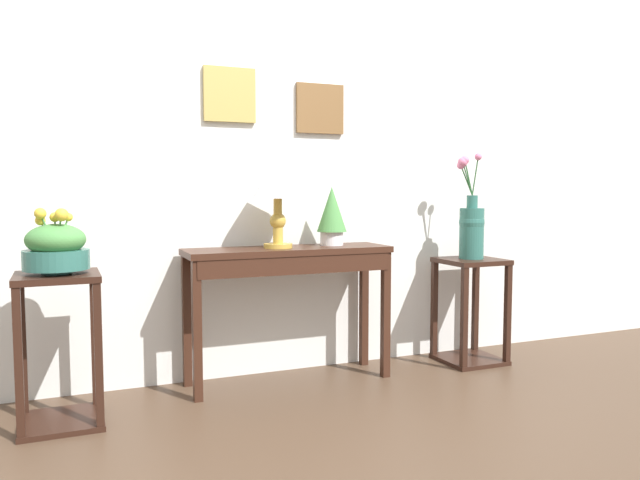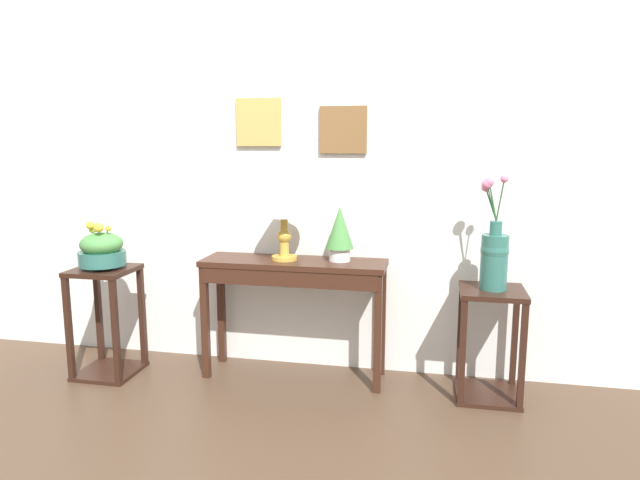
# 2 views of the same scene
# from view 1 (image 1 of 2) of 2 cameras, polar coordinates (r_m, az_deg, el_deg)

# --- Properties ---
(ground_plane) EXTENTS (12.00, 12.00, 0.01)m
(ground_plane) POSITION_cam_1_polar(r_m,az_deg,el_deg) (2.64, 3.38, -20.27)
(ground_plane) COLOR #4C3828
(back_wall_with_art) EXTENTS (9.00, 0.13, 2.80)m
(back_wall_with_art) POSITION_cam_1_polar(r_m,az_deg,el_deg) (3.75, -6.34, 9.05)
(back_wall_with_art) COLOR silver
(back_wall_with_art) RESTS_ON ground
(console_table) EXTENTS (1.18, 0.35, 0.78)m
(console_table) POSITION_cam_1_polar(r_m,az_deg,el_deg) (3.53, -2.81, -2.77)
(console_table) COLOR #381E14
(console_table) RESTS_ON ground
(table_lamp) EXTENTS (0.29, 0.29, 0.51)m
(table_lamp) POSITION_cam_1_polar(r_m,az_deg,el_deg) (3.51, -3.91, 5.25)
(table_lamp) COLOR gold
(table_lamp) RESTS_ON console_table
(potted_plant_on_console) EXTENTS (0.18, 0.18, 0.35)m
(potted_plant_on_console) POSITION_cam_1_polar(r_m,az_deg,el_deg) (3.67, 1.09, 2.44)
(potted_plant_on_console) COLOR silver
(potted_plant_on_console) RESTS_ON console_table
(pedestal_stand_left) EXTENTS (0.37, 0.37, 0.72)m
(pedestal_stand_left) POSITION_cam_1_polar(r_m,az_deg,el_deg) (3.19, -22.81, -9.29)
(pedestal_stand_left) COLOR black
(pedestal_stand_left) RESTS_ON ground
(planter_bowl_wide_left) EXTENTS (0.29, 0.29, 0.31)m
(planter_bowl_wide_left) POSITION_cam_1_polar(r_m,az_deg,el_deg) (3.12, -23.08, -0.65)
(planter_bowl_wide_left) COLOR #2D665B
(planter_bowl_wide_left) RESTS_ON pedestal_stand_left
(pedestal_stand_right) EXTENTS (0.37, 0.37, 0.67)m
(pedestal_stand_right) POSITION_cam_1_polar(r_m,az_deg,el_deg) (4.13, 13.61, -6.32)
(pedestal_stand_right) COLOR black
(pedestal_stand_right) RESTS_ON ground
(flower_vase_tall_right) EXTENTS (0.17, 0.16, 0.67)m
(flower_vase_tall_right) POSITION_cam_1_polar(r_m,az_deg,el_deg) (4.06, 13.72, 1.33)
(flower_vase_tall_right) COLOR #2D665B
(flower_vase_tall_right) RESTS_ON pedestal_stand_right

